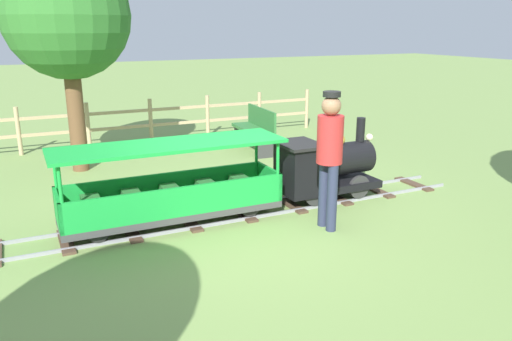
{
  "coord_description": "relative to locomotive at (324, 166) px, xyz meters",
  "views": [
    {
      "loc": [
        5.6,
        -2.54,
        2.31
      ],
      "look_at": [
        0.0,
        0.12,
        0.55
      ],
      "focal_mm": 35.7,
      "sensor_mm": 36.0,
      "label": 1
    }
  ],
  "objects": [
    {
      "name": "oak_tree_near",
      "position": [
        -3.04,
        -2.8,
        1.96
      ],
      "size": [
        1.95,
        1.95,
        3.45
      ],
      "color": "brown",
      "rests_on": "ground_plane"
    },
    {
      "name": "track",
      "position": [
        0.0,
        -1.21,
        -0.47
      ],
      "size": [
        0.71,
        6.4,
        0.04
      ],
      "color": "gray",
      "rests_on": "ground_plane"
    },
    {
      "name": "ground_plane",
      "position": [
        0.0,
        -1.14,
        -0.49
      ],
      "size": [
        60.0,
        60.0,
        0.0
      ],
      "primitive_type": "plane",
      "color": "#75934C"
    },
    {
      "name": "conductor_person",
      "position": [
        0.87,
        -0.5,
        0.47
      ],
      "size": [
        0.3,
        0.3,
        1.62
      ],
      "color": "#282D47",
      "rests_on": "ground_plane"
    },
    {
      "name": "park_bench",
      "position": [
        -3.02,
        0.41,
        -0.07
      ],
      "size": [
        1.32,
        0.48,
        0.82
      ],
      "color": "#2D6B33",
      "rests_on": "ground_plane"
    },
    {
      "name": "locomotive",
      "position": [
        0.0,
        0.0,
        0.0
      ],
      "size": [
        0.67,
        1.45,
        1.07
      ],
      "color": "black",
      "rests_on": "ground_plane"
    },
    {
      "name": "passenger_car",
      "position": [
        0.0,
        -2.11,
        -0.06
      ],
      "size": [
        0.77,
        2.7,
        0.97
      ],
      "color": "#3F3F3F",
      "rests_on": "ground_plane"
    },
    {
      "name": "fence_section",
      "position": [
        -4.59,
        -1.21,
        -0.0
      ],
      "size": [
        0.08,
        7.48,
        0.9
      ],
      "color": "tan",
      "rests_on": "ground_plane"
    }
  ]
}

